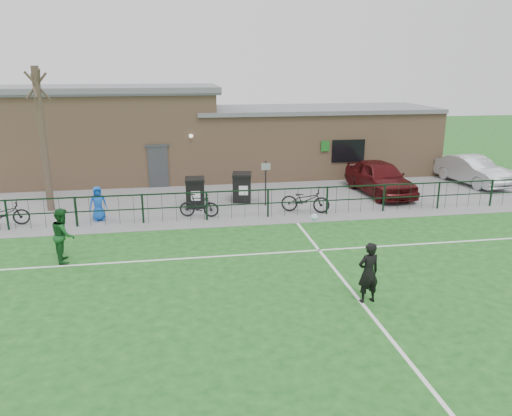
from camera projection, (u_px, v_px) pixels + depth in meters
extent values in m
plane|color=#175019|center=(288.00, 310.00, 12.75)|extent=(90.00, 90.00, 0.00)
cube|color=slate|center=(229.00, 187.00, 25.54)|extent=(34.00, 13.00, 0.02)
cube|color=white|center=(245.00, 220.00, 20.14)|extent=(28.00, 0.10, 0.01)
cube|color=white|center=(261.00, 254.00, 16.54)|extent=(28.00, 0.10, 0.01)
cube|color=white|center=(363.00, 304.00, 13.07)|extent=(0.10, 16.00, 0.01)
cube|color=black|center=(244.00, 204.00, 20.16)|extent=(28.00, 0.10, 1.20)
cylinder|color=#423328|center=(43.00, 141.00, 20.59)|extent=(0.30, 0.30, 6.00)
cube|color=black|center=(195.00, 193.00, 21.80)|extent=(0.83, 0.93, 1.20)
cube|color=black|center=(242.00, 188.00, 22.68)|extent=(0.95, 1.04, 1.22)
cylinder|color=black|center=(266.00, 183.00, 21.85)|extent=(0.07, 0.07, 2.00)
imported|color=#490D0F|center=(380.00, 177.00, 23.89)|extent=(2.29, 4.87, 1.61)
imported|color=#A4A7AB|center=(472.00, 170.00, 25.91)|extent=(2.18, 4.56, 1.44)
imported|color=black|center=(4.00, 214.00, 19.17)|extent=(1.95, 0.99, 0.98)
imported|color=black|center=(199.00, 205.00, 20.35)|extent=(1.68, 0.81, 0.97)
imported|color=black|center=(305.00, 200.00, 20.99)|extent=(2.17, 1.38, 1.08)
imported|color=blue|center=(98.00, 204.00, 19.83)|extent=(0.77, 0.59, 1.39)
imported|color=black|center=(368.00, 273.00, 12.99)|extent=(0.67, 0.50, 1.66)
sphere|color=white|center=(314.00, 217.00, 14.99)|extent=(0.22, 0.22, 0.22)
imported|color=#175020|center=(63.00, 235.00, 15.74)|extent=(0.80, 0.95, 1.74)
sphere|color=silver|center=(61.00, 228.00, 18.77)|extent=(0.20, 0.20, 0.20)
cube|color=#A47E5B|center=(222.00, 144.00, 27.89)|extent=(24.00, 5.00, 3.50)
cube|color=#A47E5B|center=(103.00, 103.00, 26.25)|extent=(11.52, 5.00, 1.20)
cube|color=#585A5F|center=(102.00, 89.00, 26.05)|extent=(12.02, 5.40, 0.28)
cube|color=#585A5F|center=(314.00, 109.00, 28.22)|extent=(13.44, 5.30, 0.22)
cube|color=#383A3D|center=(158.00, 167.00, 25.13)|extent=(1.00, 0.08, 2.10)
cube|color=black|center=(348.00, 151.00, 26.57)|extent=(1.80, 0.08, 1.20)
cube|color=#19661E|center=(325.00, 146.00, 26.24)|extent=(0.45, 0.04, 0.55)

